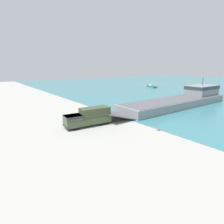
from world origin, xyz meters
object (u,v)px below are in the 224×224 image
(moored_boat_a, at_px, (152,86))
(cargo_crate, at_px, (69,126))
(soldier_on_ramp, at_px, (82,116))
(military_truck, at_px, (89,117))
(mooring_bollard, at_px, (100,111))
(landing_craft, at_px, (184,99))

(moored_boat_a, height_order, cargo_crate, moored_boat_a)
(soldier_on_ramp, distance_m, moored_boat_a, 65.54)
(military_truck, bearing_deg, mooring_bollard, -129.92)
(moored_boat_a, bearing_deg, cargo_crate, 49.25)
(military_truck, distance_m, soldier_on_ramp, 2.96)
(mooring_bollard, height_order, cargo_crate, mooring_bollard)
(mooring_bollard, relative_size, cargo_crate, 1.10)
(military_truck, relative_size, mooring_bollard, 12.49)
(mooring_bollard, bearing_deg, moored_boat_a, 118.39)
(moored_boat_a, bearing_deg, military_truck, 51.41)
(soldier_on_ramp, height_order, cargo_crate, soldier_on_ramp)
(landing_craft, distance_m, moored_boat_a, 44.28)
(landing_craft, xyz_separation_m, soldier_on_ramp, (-3.21, -29.78, -0.69))
(soldier_on_ramp, xyz_separation_m, mooring_bollard, (-3.49, 6.35, -0.63))
(military_truck, relative_size, cargo_crate, 13.71)
(landing_craft, relative_size, soldier_on_ramp, 24.20)
(moored_boat_a, xyz_separation_m, cargo_crate, (32.95, -60.98, -0.28))
(mooring_bollard, distance_m, cargo_crate, 11.02)
(moored_boat_a, bearing_deg, mooring_bollard, 49.26)
(military_truck, height_order, mooring_bollard, military_truck)
(cargo_crate, bearing_deg, military_truck, 69.94)
(mooring_bollard, bearing_deg, soldier_on_ramp, -61.20)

